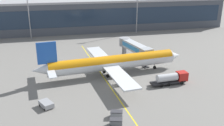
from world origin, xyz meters
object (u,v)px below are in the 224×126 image
object	(u,v)px
main_airliner	(112,62)
fuel_tanker	(172,78)
pushback_tug	(46,104)
baggage_cart_0	(116,122)
baggage_cart_1	(117,114)

from	to	relation	value
main_airliner	fuel_tanker	size ratio (longest dim) A/B	4.36
pushback_tug	baggage_cart_0	world-z (taller)	baggage_cart_0
fuel_tanker	baggage_cart_1	bearing A→B (deg)	-145.11
baggage_cart_0	baggage_cart_1	bearing A→B (deg)	74.05
fuel_tanker	pushback_tug	world-z (taller)	fuel_tanker
main_airliner	pushback_tug	xyz separation A→B (m)	(-19.76, -16.11, -3.07)
fuel_tanker	baggage_cart_0	xyz separation A→B (m)	(-20.22, -16.56, -0.96)
main_airliner	baggage_cart_1	xyz separation A→B (m)	(-4.63, -24.08, -3.14)
fuel_tanker	pushback_tug	distance (m)	34.92
baggage_cart_0	baggage_cart_1	distance (m)	3.20
fuel_tanker	baggage_cart_1	distance (m)	23.60
baggage_cart_1	baggage_cart_0	bearing A→B (deg)	-105.95
fuel_tanker	pushback_tug	size ratio (longest dim) A/B	2.47
pushback_tug	baggage_cart_1	size ratio (longest dim) A/B	1.49
baggage_cart_0	main_airliner	bearing A→B (deg)	78.52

